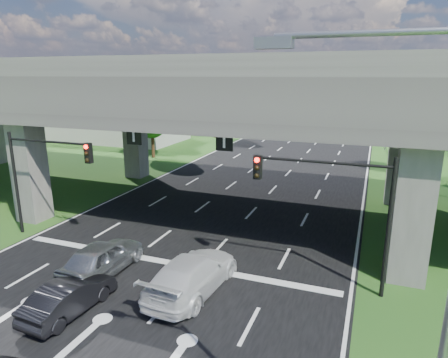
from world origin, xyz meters
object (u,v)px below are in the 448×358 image
Objects in this scene: car_silver at (102,258)px; car_dark at (70,297)px; car_white at (192,274)px; streetlight_far at (389,114)px; streetlight_beyond at (386,102)px; signal_left at (42,167)px; signal_right at (335,197)px; streetlight_near at (425,286)px.

car_silver reaches higher than car_dark.
car_silver is 0.85× the size of car_white.
streetlight_beyond is at bearing 90.00° from streetlight_far.
car_silver is at bearing -118.64° from streetlight_far.
car_white is (10.19, -2.44, -3.35)m from signal_left.
car_dark is at bearing -148.82° from signal_right.
signal_left is (-15.65, 0.00, 0.00)m from signal_right.
signal_left is 0.60× the size of streetlight_far.
signal_right is at bearing -93.61° from streetlight_beyond.
signal_left is at bearing -23.51° from car_silver.
streetlight_near is at bearing -90.00° from streetlight_far.
streetlight_far reaches higher than signal_right.
signal_right is 10.90m from car_silver.
streetlight_near reaches higher than car_dark.
streetlight_far is 26.21m from car_silver.
signal_right is 0.60× the size of streetlight_far.
streetlight_beyond is 2.11× the size of car_silver.
signal_right is 1.27× the size of car_silver.
car_dark is at bearing -41.30° from signal_left.
signal_right is 1.48× the size of car_dark.
streetlight_near is 2.47× the size of car_dark.
signal_right is 20.25m from streetlight_far.
signal_right is at bearing 102.88° from streetlight_near.
streetlight_beyond is (17.92, 36.06, 1.66)m from signal_left.
car_white is at bearing -108.97° from streetlight_far.
streetlight_far reaches higher than car_dark.
streetlight_near is (17.92, -9.94, 1.66)m from signal_left.
signal_right is at bearing -145.45° from car_dark.
car_dark is (-9.27, -5.61, -3.49)m from signal_right.
signal_right is 6.86m from car_white.
streetlight_near is 46.00m from streetlight_beyond.
signal_left is 11.00m from car_white.
streetlight_beyond reaches higher than car_silver.
streetlight_near is (2.27, -9.94, 1.66)m from signal_right.
car_white is (-7.73, -38.50, -5.01)m from streetlight_beyond.
streetlight_far is 24.31m from car_white.
streetlight_near and streetlight_beyond have the same top height.
streetlight_beyond is (0.00, 46.00, 0.00)m from streetlight_near.
car_dark is (-11.54, -25.66, -5.15)m from streetlight_far.
signal_right reaches higher than car_silver.
car_white is (4.60, 0.07, 0.00)m from car_silver.
car_dark is (-11.54, -41.66, -5.15)m from streetlight_beyond.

